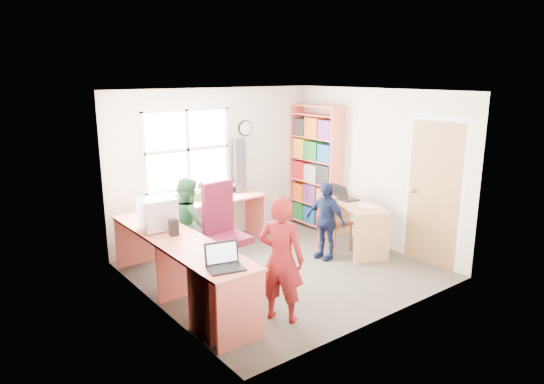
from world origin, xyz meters
The scene contains 19 objects.
room centered at (0.01, 0.10, 1.22)m, with size 3.64×3.44×2.44m.
l_desk centered at (-1.31, -0.28, 0.46)m, with size 2.38×2.95×0.75m.
right_desk centered at (1.41, 0.02, 0.52)m, with size 1.02×1.37×0.72m.
bookshelf centered at (1.65, 1.19, 1.00)m, with size 0.30×1.02×2.10m.
swivel_chair centered at (-0.70, 0.35, 0.53)m, with size 0.62×0.62×1.24m.
wooden_chair centered at (1.05, 0.14, 0.49)m, with size 0.39×0.39×0.90m.
crt_monitor centered at (-1.53, 0.55, 0.95)m, with size 0.43×0.38×0.40m.
laptop_left centered at (-1.53, -0.96, 0.81)m, with size 0.41×0.37×0.24m.
laptop_right centered at (1.39, 0.26, 0.78)m, with size 0.34×0.39×0.25m.
speaker_a centered at (-1.48, 0.23, 0.85)m, with size 0.11×0.11×0.20m.
speaker_b centered at (-1.47, 0.80, 0.85)m, with size 0.10×0.10×0.19m.
cd_tower centered at (0.33, 1.53, 1.18)m, with size 0.21×0.19×0.87m.
game_box centered at (1.47, 0.53, 0.75)m, with size 0.40×0.40×0.06m.
paper_a centered at (-1.47, -0.49, 0.75)m, with size 0.31×0.37×0.00m.
paper_b centered at (1.41, -0.23, 0.72)m, with size 0.23×0.30×0.00m.
potted_plant centered at (-0.47, 1.45, 0.90)m, with size 0.17×0.13×0.30m, color #2D7035.
person_red centered at (-0.86, -1.04, 0.70)m, with size 0.51×0.33×1.39m, color maroon.
person_green centered at (-0.96, 0.85, 0.64)m, with size 0.62×0.48×1.27m, color #2C6E36.
person_navy centered at (0.76, -0.01, 0.56)m, with size 0.66×0.28×1.13m, color #131C3D.
Camera 1 is at (-3.87, -4.80, 2.63)m, focal length 32.00 mm.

